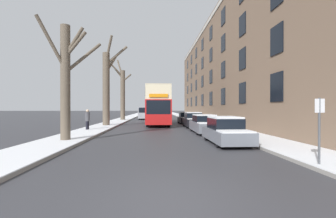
{
  "coord_description": "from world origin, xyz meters",
  "views": [
    {
      "loc": [
        -0.46,
        -4.71,
        1.93
      ],
      "look_at": [
        0.74,
        16.4,
        1.85
      ],
      "focal_mm": 24.0,
      "sensor_mm": 36.0,
      "label": 1
    }
  ],
  "objects_px": {
    "parked_car_1": "(205,124)",
    "pedestrian_left_sidewalk": "(87,119)",
    "oncoming_van": "(145,113)",
    "parked_car_0": "(226,131)",
    "bare_tree_left_2": "(122,92)",
    "double_decker_bus": "(158,104)",
    "bare_tree_left_1": "(107,86)",
    "parked_car_3": "(186,118)",
    "parked_car_2": "(193,120)",
    "bare_tree_left_0": "(66,78)",
    "street_sign_post": "(319,128)"
  },
  "relations": [
    {
      "from": "parked_car_1",
      "to": "bare_tree_left_2",
      "type": "bearing_deg",
      "value": 116.92
    },
    {
      "from": "parked_car_1",
      "to": "oncoming_van",
      "type": "relative_size",
      "value": 0.83
    },
    {
      "from": "parked_car_0",
      "to": "pedestrian_left_sidewalk",
      "type": "height_order",
      "value": "pedestrian_left_sidewalk"
    },
    {
      "from": "parked_car_1",
      "to": "parked_car_2",
      "type": "relative_size",
      "value": 1.1
    },
    {
      "from": "bare_tree_left_0",
      "to": "double_decker_bus",
      "type": "relative_size",
      "value": 0.65
    },
    {
      "from": "parked_car_3",
      "to": "oncoming_van",
      "type": "relative_size",
      "value": 0.75
    },
    {
      "from": "double_decker_bus",
      "to": "parked_car_3",
      "type": "xyz_separation_m",
      "value": [
        3.53,
        2.0,
        -1.76
      ]
    },
    {
      "from": "bare_tree_left_1",
      "to": "bare_tree_left_0",
      "type": "bearing_deg",
      "value": -89.64
    },
    {
      "from": "street_sign_post",
      "to": "bare_tree_left_0",
      "type": "bearing_deg",
      "value": 149.06
    },
    {
      "from": "parked_car_0",
      "to": "oncoming_van",
      "type": "bearing_deg",
      "value": 101.67
    },
    {
      "from": "pedestrian_left_sidewalk",
      "to": "oncoming_van",
      "type": "bearing_deg",
      "value": 179.1
    },
    {
      "from": "bare_tree_left_0",
      "to": "pedestrian_left_sidewalk",
      "type": "xyz_separation_m",
      "value": [
        -0.64,
        6.09,
        -2.59
      ]
    },
    {
      "from": "bare_tree_left_2",
      "to": "parked_car_1",
      "type": "distance_m",
      "value": 19.98
    },
    {
      "from": "bare_tree_left_0",
      "to": "double_decker_bus",
      "type": "distance_m",
      "value": 14.45
    },
    {
      "from": "parked_car_2",
      "to": "bare_tree_left_1",
      "type": "bearing_deg",
      "value": 172.11
    },
    {
      "from": "double_decker_bus",
      "to": "parked_car_1",
      "type": "distance_m",
      "value": 9.82
    },
    {
      "from": "bare_tree_left_1",
      "to": "pedestrian_left_sidewalk",
      "type": "distance_m",
      "value": 5.86
    },
    {
      "from": "parked_car_0",
      "to": "pedestrian_left_sidewalk",
      "type": "distance_m",
      "value": 11.75
    },
    {
      "from": "double_decker_bus",
      "to": "bare_tree_left_2",
      "type": "bearing_deg",
      "value": 122.19
    },
    {
      "from": "bare_tree_left_1",
      "to": "parked_car_3",
      "type": "xyz_separation_m",
      "value": [
        8.9,
        4.47,
        -3.62
      ]
    },
    {
      "from": "parked_car_3",
      "to": "pedestrian_left_sidewalk",
      "type": "relative_size",
      "value": 2.22
    },
    {
      "from": "double_decker_bus",
      "to": "parked_car_0",
      "type": "xyz_separation_m",
      "value": [
        3.53,
        -14.24,
        -1.75
      ]
    },
    {
      "from": "parked_car_0",
      "to": "oncoming_van",
      "type": "height_order",
      "value": "oncoming_van"
    },
    {
      "from": "oncoming_van",
      "to": "bare_tree_left_0",
      "type": "bearing_deg",
      "value": -96.93
    },
    {
      "from": "parked_car_1",
      "to": "oncoming_van",
      "type": "distance_m",
      "value": 22.7
    },
    {
      "from": "double_decker_bus",
      "to": "parked_car_0",
      "type": "bearing_deg",
      "value": -76.07
    },
    {
      "from": "bare_tree_left_0",
      "to": "parked_car_2",
      "type": "xyz_separation_m",
      "value": [
        8.83,
        9.68,
        -2.9
      ]
    },
    {
      "from": "parked_car_3",
      "to": "bare_tree_left_2",
      "type": "bearing_deg",
      "value": 143.77
    },
    {
      "from": "street_sign_post",
      "to": "parked_car_3",
      "type": "bearing_deg",
      "value": 93.56
    },
    {
      "from": "bare_tree_left_2",
      "to": "oncoming_van",
      "type": "height_order",
      "value": "bare_tree_left_2"
    },
    {
      "from": "bare_tree_left_1",
      "to": "oncoming_van",
      "type": "xyz_separation_m",
      "value": [
        3.28,
        15.47,
        -3.12
      ]
    },
    {
      "from": "bare_tree_left_0",
      "to": "parked_car_3",
      "type": "relative_size",
      "value": 1.67
    },
    {
      "from": "parked_car_1",
      "to": "parked_car_2",
      "type": "bearing_deg",
      "value": 90.0
    },
    {
      "from": "bare_tree_left_2",
      "to": "double_decker_bus",
      "type": "distance_m",
      "value": 10.25
    },
    {
      "from": "double_decker_bus",
      "to": "parked_car_1",
      "type": "height_order",
      "value": "double_decker_bus"
    },
    {
      "from": "parked_car_1",
      "to": "pedestrian_left_sidewalk",
      "type": "height_order",
      "value": "pedestrian_left_sidewalk"
    },
    {
      "from": "bare_tree_left_0",
      "to": "double_decker_bus",
      "type": "xyz_separation_m",
      "value": [
        5.3,
        13.39,
        -1.18
      ]
    },
    {
      "from": "parked_car_0",
      "to": "street_sign_post",
      "type": "relative_size",
      "value": 1.84
    },
    {
      "from": "bare_tree_left_0",
      "to": "pedestrian_left_sidewalk",
      "type": "relative_size",
      "value": 3.7
    },
    {
      "from": "parked_car_1",
      "to": "pedestrian_left_sidewalk",
      "type": "xyz_separation_m",
      "value": [
        -9.47,
        1.69,
        0.34
      ]
    },
    {
      "from": "bare_tree_left_2",
      "to": "parked_car_2",
      "type": "bearing_deg",
      "value": -53.97
    },
    {
      "from": "parked_car_2",
      "to": "pedestrian_left_sidewalk",
      "type": "relative_size",
      "value": 2.21
    },
    {
      "from": "oncoming_van",
      "to": "street_sign_post",
      "type": "bearing_deg",
      "value": -77.9
    },
    {
      "from": "bare_tree_left_2",
      "to": "parked_car_3",
      "type": "relative_size",
      "value": 2.36
    },
    {
      "from": "street_sign_post",
      "to": "pedestrian_left_sidewalk",
      "type": "bearing_deg",
      "value": 131.58
    },
    {
      "from": "parked_car_1",
      "to": "parked_car_2",
      "type": "xyz_separation_m",
      "value": [
        -0.0,
        5.28,
        0.03
      ]
    },
    {
      "from": "parked_car_0",
      "to": "street_sign_post",
      "type": "xyz_separation_m",
      "value": [
        1.34,
        -5.25,
        0.64
      ]
    },
    {
      "from": "parked_car_0",
      "to": "parked_car_2",
      "type": "bearing_deg",
      "value": 90.0
    },
    {
      "from": "parked_car_0",
      "to": "street_sign_post",
      "type": "height_order",
      "value": "street_sign_post"
    },
    {
      "from": "bare_tree_left_0",
      "to": "street_sign_post",
      "type": "height_order",
      "value": "bare_tree_left_0"
    }
  ]
}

